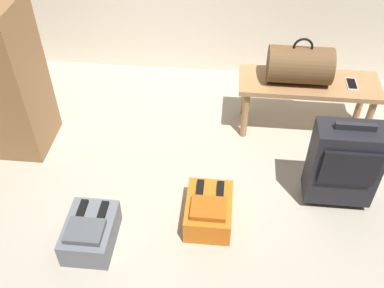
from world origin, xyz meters
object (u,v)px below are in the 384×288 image
Objects in this scene: duffel_bag_brown at (300,65)px; backpack_orange at (209,210)px; cell_phone at (352,84)px; suitcase_upright_charcoal at (344,163)px; backpack_grey at (90,232)px; bench at (308,89)px.

backpack_orange is (-0.55, -0.97, -0.47)m from duffel_bag_brown.
cell_phone is 0.23× the size of suitcase_upright_charcoal.
cell_phone is 0.72m from suitcase_upright_charcoal.
duffel_bag_brown reaches higher than suitcase_upright_charcoal.
duffel_bag_brown is 0.40m from cell_phone.
backpack_grey is (-1.48, -0.49, -0.23)m from suitcase_upright_charcoal.
backpack_orange is (-0.93, -0.95, -0.34)m from cell_phone.
backpack_grey is (-1.33, -1.20, -0.27)m from bench.
backpack_orange is at bearing 18.76° from backpack_grey.
duffel_bag_brown is 0.79m from suitcase_upright_charcoal.
backpack_orange and backpack_grey have the same top height.
bench is 2.27× the size of duffel_bag_brown.
duffel_bag_brown is 1.16× the size of backpack_grey.
bench is at bearing 177.87° from cell_phone.
bench reaches higher than backpack_orange.
duffel_bag_brown is at bearing 178.38° from cell_phone.
cell_phone is (0.29, -0.01, 0.07)m from bench.
cell_phone reaches higher than backpack_grey.
bench is 0.30m from cell_phone.
backpack_orange is 0.72m from backpack_grey.
suitcase_upright_charcoal is at bearing -100.79° from cell_phone.
suitcase_upright_charcoal is at bearing 17.59° from backpack_orange.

